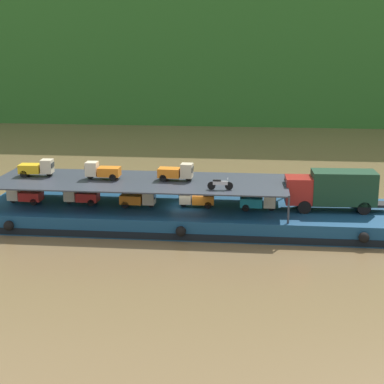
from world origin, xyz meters
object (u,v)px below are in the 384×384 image
motorcycle_upper_port (220,184)px  mini_truck_lower_fore (196,198)px  mini_truck_upper_mid (102,171)px  mini_truck_lower_aft (81,196)px  mini_truck_lower_bow (259,201)px  mini_truck_upper_fore (176,172)px  covered_lorry (333,189)px  mini_truck_lower_mid (139,198)px  mini_truck_upper_stern (37,168)px  mini_truck_lower_stern (24,195)px  cargo_barge (188,216)px

motorcycle_upper_port → mini_truck_lower_fore: bearing=131.2°
mini_truck_upper_mid → mini_truck_lower_aft: bearing=-167.8°
mini_truck_lower_bow → mini_truck_upper_fore: mini_truck_upper_fore is taller
covered_lorry → motorcycle_upper_port: 8.86m
mini_truck_lower_mid → mini_truck_upper_mid: 3.69m
mini_truck_lower_aft → mini_truck_upper_fore: 7.89m
mini_truck_upper_mid → mini_truck_upper_stern: bearing=174.7°
mini_truck_lower_stern → motorcycle_upper_port: size_ratio=1.46×
mini_truck_lower_aft → mini_truck_upper_stern: mini_truck_upper_stern is taller
mini_truck_lower_bow → motorcycle_upper_port: (-2.88, -1.89, 1.74)m
mini_truck_lower_mid → motorcycle_upper_port: motorcycle_upper_port is taller
cargo_barge → mini_truck_lower_stern: size_ratio=11.65×
cargo_barge → mini_truck_lower_aft: mini_truck_lower_aft is taller
covered_lorry → mini_truck_upper_stern: 23.57m
mini_truck_lower_stern → mini_truck_upper_stern: bearing=55.6°
mini_truck_lower_stern → mini_truck_upper_fore: 12.38m
mini_truck_lower_fore → mini_truck_lower_bow: 4.92m
mini_truck_lower_fore → motorcycle_upper_port: 3.52m
covered_lorry → mini_truck_lower_stern: covered_lorry is taller
mini_truck_lower_mid → mini_truck_upper_fore: (2.88, 0.87, 2.00)m
cargo_barge → mini_truck_lower_aft: size_ratio=11.74×
covered_lorry → mini_truck_upper_mid: 18.03m
mini_truck_upper_mid → cargo_barge: bearing=-1.9°
mini_truck_lower_aft → mini_truck_lower_fore: bearing=1.3°
cargo_barge → mini_truck_lower_mid: mini_truck_lower_mid is taller
cargo_barge → covered_lorry: 11.43m
mini_truck_lower_aft → mini_truck_lower_bow: same height
mini_truck_upper_fore → motorcycle_upper_port: bearing=-36.1°
covered_lorry → mini_truck_lower_aft: size_ratio=2.88×
mini_truck_lower_stern → mini_truck_upper_mid: (6.30, 0.60, 2.00)m
covered_lorry → mini_truck_lower_bow: (-5.62, -0.49, -1.00)m
covered_lorry → mini_truck_lower_fore: size_ratio=2.84×
mini_truck_lower_mid → mini_truck_upper_mid: mini_truck_upper_mid is taller
mini_truck_lower_bow → motorcycle_upper_port: motorcycle_upper_port is taller
mini_truck_lower_mid → mini_truck_upper_mid: bearing=166.9°
mini_truck_lower_stern → mini_truck_upper_fore: mini_truck_upper_fore is taller
mini_truck_lower_fore → mini_truck_lower_mid: bearing=-173.0°
mini_truck_lower_fore → mini_truck_lower_bow: size_ratio=1.01×
mini_truck_lower_fore → mini_truck_lower_bow: (4.90, -0.41, 0.00)m
cargo_barge → mini_truck_upper_stern: bearing=176.6°
mini_truck_lower_aft → mini_truck_lower_stern: bearing=-177.1°
cargo_barge → mini_truck_lower_mid: bearing=-172.9°
mini_truck_lower_bow → mini_truck_lower_stern: bearing=-179.9°
cargo_barge → mini_truck_upper_stern: 12.87m
mini_truck_upper_stern → mini_truck_lower_bow: bearing=-3.4°
cargo_barge → covered_lorry: covered_lorry is taller
cargo_barge → mini_truck_upper_fore: 3.59m
covered_lorry → cargo_barge: bearing=-179.2°
mini_truck_lower_fore → motorcycle_upper_port: (2.02, -2.30, 1.74)m
cargo_barge → motorcycle_upper_port: bearing=-39.9°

